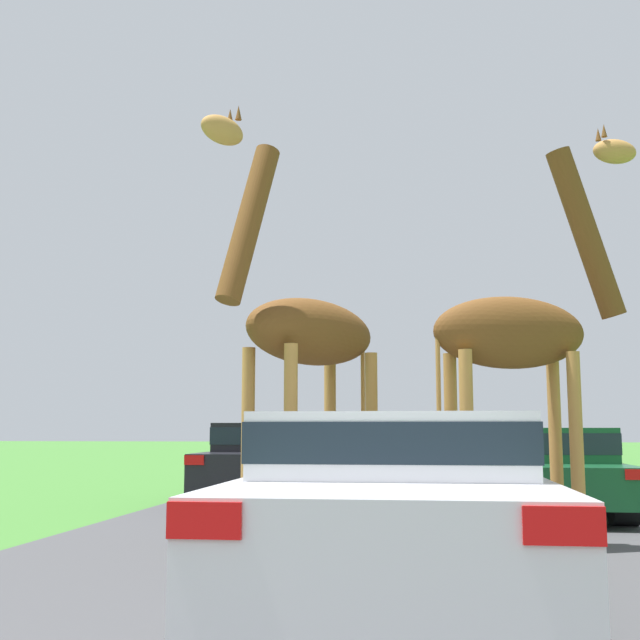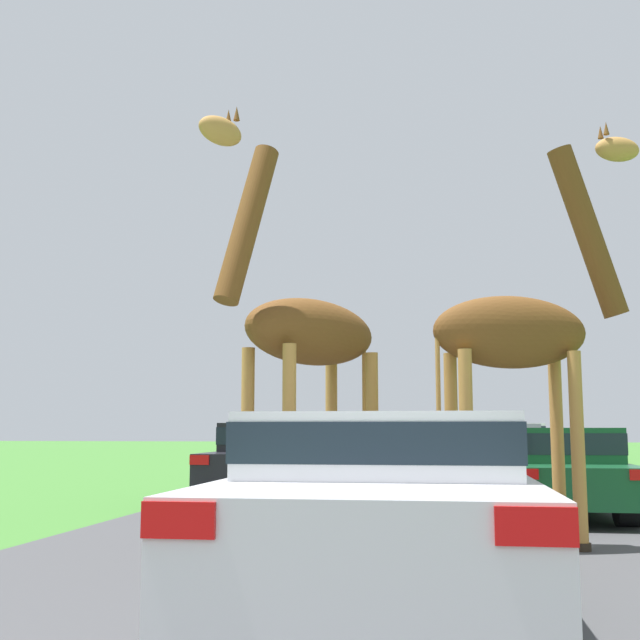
% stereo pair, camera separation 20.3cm
% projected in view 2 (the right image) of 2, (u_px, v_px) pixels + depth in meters
% --- Properties ---
extents(road, '(7.79, 120.00, 0.00)m').
position_uv_depth(road, '(420.00, 464.00, 29.62)').
color(road, '#424244').
rests_on(road, ground).
extents(giraffe_near_road, '(1.92, 2.54, 4.75)m').
position_uv_depth(giraffe_near_road, '(304.00, 334.00, 9.18)').
color(giraffe_near_road, '#B77F3D').
rests_on(giraffe_near_road, ground).
extents(giraffe_companion, '(2.61, 1.21, 4.94)m').
position_uv_depth(giraffe_companion, '(525.00, 331.00, 9.09)').
color(giraffe_companion, '#B77F3D').
rests_on(giraffe_companion, ground).
extents(car_lead_maroon, '(1.94, 4.09, 1.41)m').
position_uv_depth(car_lead_maroon, '(384.00, 508.00, 5.52)').
color(car_lead_maroon, silver).
rests_on(car_lead_maroon, ground).
extents(car_queue_right, '(1.82, 4.03, 1.46)m').
position_uv_depth(car_queue_right, '(514.00, 447.00, 23.68)').
color(car_queue_right, silver).
rests_on(car_queue_right, ground).
extents(car_queue_left, '(1.73, 4.30, 1.40)m').
position_uv_depth(car_queue_left, '(273.00, 459.00, 14.46)').
color(car_queue_left, black).
rests_on(car_queue_left, ground).
extents(car_far_ahead, '(1.72, 4.57, 1.41)m').
position_uv_depth(car_far_ahead, '(499.00, 455.00, 17.06)').
color(car_far_ahead, gray).
rests_on(car_far_ahead, ground).
extents(car_verge_right, '(1.74, 4.51, 1.35)m').
position_uv_depth(car_verge_right, '(351.00, 450.00, 21.65)').
color(car_verge_right, maroon).
rests_on(car_verge_right, ground).
extents(car_rear_follower, '(1.75, 4.05, 1.32)m').
position_uv_depth(car_rear_follower, '(561.00, 469.00, 12.15)').
color(car_rear_follower, '#144C28').
rests_on(car_rear_follower, ground).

